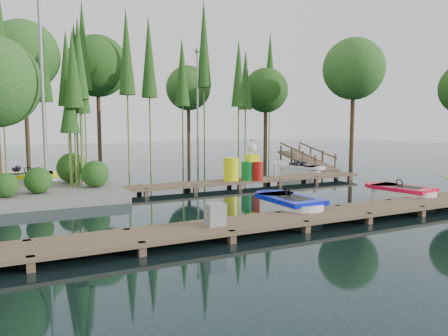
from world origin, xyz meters
name	(u,v)px	position (x,y,z in m)	size (l,w,h in m)	color
ground_plane	(218,200)	(0.00, 0.00, 0.00)	(90.00, 90.00, 0.00)	#192C30
near_dock	(292,219)	(0.00, -4.50, 0.23)	(18.00, 1.50, 0.50)	brown
far_dock	(213,183)	(1.00, 2.50, 0.23)	(15.00, 1.20, 0.50)	brown
island	(17,111)	(-6.30, 3.29, 3.18)	(6.20, 4.20, 6.75)	slate
tree_screen	(97,60)	(-2.04, 10.60, 6.12)	(34.42, 18.53, 10.31)	#42301C
lamp_island	(42,79)	(-5.50, 2.50, 4.26)	(0.30, 0.30, 7.25)	gray
lamp_rear	(197,98)	(4.00, 11.00, 4.26)	(0.30, 0.30, 7.25)	gray
ramp	(307,160)	(9.00, 6.50, 0.59)	(1.50, 3.94, 1.49)	brown
boat_blue	(289,207)	(0.84, -3.20, 0.26)	(1.24, 2.71, 0.91)	white
boat_red	(401,194)	(5.72, -3.12, 0.25)	(1.64, 2.76, 0.87)	white
boat_yellow_far	(25,181)	(-6.03, 6.30, 0.31)	(3.04, 1.49, 1.49)	white
boat_white_far	(301,170)	(7.07, 4.55, 0.26)	(2.12, 2.74, 1.18)	white
utility_cabinet	(215,214)	(-2.28, -4.50, 0.57)	(0.45, 0.38, 0.55)	gray
yellow_barrel	(231,169)	(1.86, 2.50, 0.79)	(0.66, 0.66, 0.99)	#F7FF0D
drum_cluster	(253,167)	(2.85, 2.35, 0.84)	(1.06, 0.98, 1.84)	#0C6C28
seagull_post	(275,167)	(4.08, 2.50, 0.79)	(0.45, 0.25, 0.73)	gray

